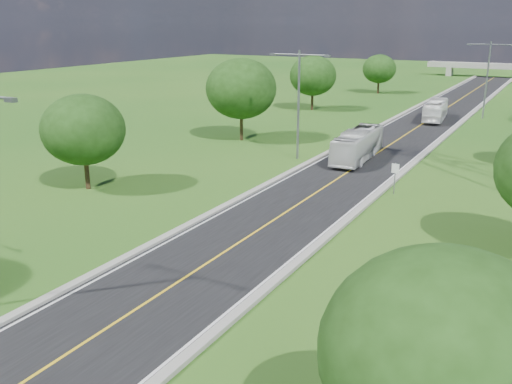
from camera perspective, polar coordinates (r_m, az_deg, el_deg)
ground at (r=66.10m, az=14.41°, el=5.31°), size 260.00×260.00×0.00m
road at (r=71.83m, az=15.64°, el=6.13°), size 8.00×150.00×0.06m
curb_left at (r=72.87m, az=12.39°, el=6.57°), size 0.50×150.00×0.22m
curb_right at (r=71.00m, az=18.99°, el=5.78°), size 0.50×150.00×0.22m
speed_limit_sign at (r=43.67m, az=13.73°, el=1.80°), size 0.55×0.09×2.40m
overpass at (r=144.18m, az=22.82°, el=11.46°), size 30.00×3.00×3.20m
streetlight_mid_left at (r=53.08m, az=4.28°, el=9.60°), size 5.90×0.25×10.00m
streetlight_far_right at (r=81.81m, az=22.15°, el=10.95°), size 5.90×0.25×10.00m
tree_lb at (r=45.07m, az=-16.90°, el=5.98°), size 6.30×6.30×7.33m
tree_lc at (r=61.65m, az=-1.50°, el=10.29°), size 7.56×7.56×8.79m
tree_ld at (r=83.99m, az=5.71°, el=11.51°), size 6.72×6.72×7.82m
tree_le at (r=105.72m, az=12.23°, el=11.94°), size 5.88×5.88×6.84m
tree_ra at (r=15.25m, az=18.38°, el=-15.21°), size 6.30×6.30×7.33m
bus_outbound at (r=78.20m, az=17.51°, el=7.80°), size 3.17×9.66×2.64m
bus_inbound at (r=53.89m, az=10.13°, el=4.67°), size 2.98×10.25×2.82m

